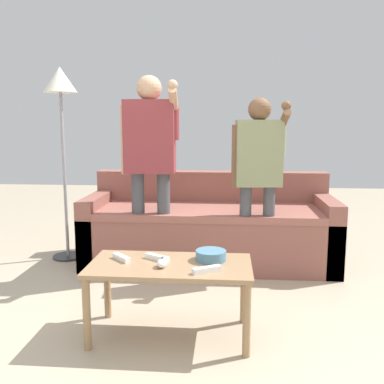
# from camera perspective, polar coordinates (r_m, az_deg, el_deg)

# --- Properties ---
(ground_plane) EXTENTS (12.00, 12.00, 0.00)m
(ground_plane) POSITION_cam_1_polar(r_m,az_deg,el_deg) (2.73, -3.03, -17.85)
(ground_plane) COLOR tan
(couch) EXTENTS (2.17, 0.83, 0.79)m
(couch) POSITION_cam_1_polar(r_m,az_deg,el_deg) (3.88, 2.33, -4.95)
(couch) COLOR brown
(couch) RESTS_ON ground
(coffee_table) EXTENTS (0.94, 0.47, 0.44)m
(coffee_table) POSITION_cam_1_polar(r_m,az_deg,el_deg) (2.52, -2.92, -10.85)
(coffee_table) COLOR #997551
(coffee_table) RESTS_ON ground
(snack_bowl) EXTENTS (0.18, 0.18, 0.06)m
(snack_bowl) POSITION_cam_1_polar(r_m,az_deg,el_deg) (2.55, 2.53, -8.43)
(snack_bowl) COLOR teal
(snack_bowl) RESTS_ON coffee_table
(game_remote_nunchuk) EXTENTS (0.06, 0.09, 0.05)m
(game_remote_nunchuk) POSITION_cam_1_polar(r_m,az_deg,el_deg) (2.44, -4.04, -9.43)
(game_remote_nunchuk) COLOR white
(game_remote_nunchuk) RESTS_ON coffee_table
(floor_lamp) EXTENTS (0.29, 0.29, 1.73)m
(floor_lamp) POSITION_cam_1_polar(r_m,az_deg,el_deg) (4.03, -17.08, 11.81)
(floor_lamp) COLOR #2D2D33
(floor_lamp) RESTS_ON ground
(player_right) EXTENTS (0.44, 0.28, 1.44)m
(player_right) POSITION_cam_1_polar(r_m,az_deg,el_deg) (3.41, 8.83, 3.37)
(player_right) COLOR #47474C
(player_right) RESTS_ON ground
(player_left) EXTENTS (0.48, 0.32, 1.61)m
(player_left) POSITION_cam_1_polar(r_m,az_deg,el_deg) (3.47, -5.60, 5.40)
(player_left) COLOR #47474C
(player_left) RESTS_ON ground
(game_remote_wand_near) EXTENTS (0.16, 0.12, 0.03)m
(game_remote_wand_near) POSITION_cam_1_polar(r_m,az_deg,el_deg) (2.57, -4.64, -8.68)
(game_remote_wand_near) COLOR white
(game_remote_wand_near) RESTS_ON coffee_table
(game_remote_wand_far) EXTENTS (0.13, 0.13, 0.03)m
(game_remote_wand_far) POSITION_cam_1_polar(r_m,az_deg,el_deg) (2.59, -9.39, -8.64)
(game_remote_wand_far) COLOR white
(game_remote_wand_far) RESTS_ON coffee_table
(game_remote_wand_spare) EXTENTS (0.16, 0.11, 0.03)m
(game_remote_wand_spare) POSITION_cam_1_polar(r_m,az_deg,el_deg) (2.36, 1.96, -10.28)
(game_remote_wand_spare) COLOR white
(game_remote_wand_spare) RESTS_ON coffee_table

